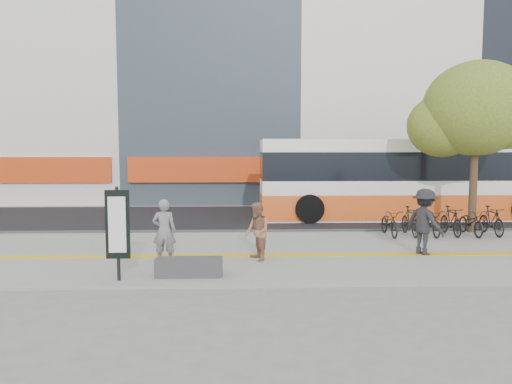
{
  "coord_description": "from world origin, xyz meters",
  "views": [
    {
      "loc": [
        -1.37,
        -12.56,
        3.14
      ],
      "look_at": [
        -0.88,
        2.0,
        1.83
      ],
      "focal_mm": 33.63,
      "sensor_mm": 36.0,
      "label": 1
    }
  ],
  "objects_px": {
    "bus": "(408,181)",
    "pedestrian_dark": "(425,222)",
    "pedestrian_tan": "(257,231)",
    "street_tree": "(474,111)",
    "seated_woman": "(164,231)",
    "signboard": "(118,226)",
    "bench": "(189,267)"
  },
  "relations": [
    {
      "from": "bench",
      "to": "signboard",
      "type": "height_order",
      "value": "signboard"
    },
    {
      "from": "signboard",
      "to": "bus",
      "type": "relative_size",
      "value": 0.17
    },
    {
      "from": "signboard",
      "to": "seated_woman",
      "type": "xyz_separation_m",
      "value": [
        0.8,
        1.69,
        -0.42
      ]
    },
    {
      "from": "street_tree",
      "to": "seated_woman",
      "type": "height_order",
      "value": "street_tree"
    },
    {
      "from": "pedestrian_tan",
      "to": "bench",
      "type": "bearing_deg",
      "value": -65.52
    },
    {
      "from": "signboard",
      "to": "bus",
      "type": "bearing_deg",
      "value": 44.15
    },
    {
      "from": "pedestrian_dark",
      "to": "seated_woman",
      "type": "bearing_deg",
      "value": 66.81
    },
    {
      "from": "pedestrian_dark",
      "to": "signboard",
      "type": "bearing_deg",
      "value": 77.58
    },
    {
      "from": "street_tree",
      "to": "pedestrian_dark",
      "type": "relative_size",
      "value": 3.29
    },
    {
      "from": "street_tree",
      "to": "seated_woman",
      "type": "relative_size",
      "value": 3.64
    },
    {
      "from": "bench",
      "to": "street_tree",
      "type": "distance_m",
      "value": 12.23
    },
    {
      "from": "bus",
      "to": "pedestrian_tan",
      "type": "bearing_deg",
      "value": -130.93
    },
    {
      "from": "street_tree",
      "to": "pedestrian_tan",
      "type": "relative_size",
      "value": 3.93
    },
    {
      "from": "seated_woman",
      "to": "street_tree",
      "type": "bearing_deg",
      "value": -154.26
    },
    {
      "from": "street_tree",
      "to": "seated_woman",
      "type": "bearing_deg",
      "value": -156.35
    },
    {
      "from": "pedestrian_dark",
      "to": "bench",
      "type": "bearing_deg",
      "value": 79.02
    },
    {
      "from": "street_tree",
      "to": "pedestrian_tan",
      "type": "bearing_deg",
      "value": -151.42
    },
    {
      "from": "signboard",
      "to": "street_tree",
      "type": "height_order",
      "value": "street_tree"
    },
    {
      "from": "street_tree",
      "to": "pedestrian_tan",
      "type": "xyz_separation_m",
      "value": [
        -8.08,
        -4.4,
        -3.63
      ]
    },
    {
      "from": "bench",
      "to": "seated_woman",
      "type": "distance_m",
      "value": 1.73
    },
    {
      "from": "street_tree",
      "to": "bus",
      "type": "distance_m",
      "value": 4.75
    },
    {
      "from": "bus",
      "to": "pedestrian_dark",
      "type": "height_order",
      "value": "bus"
    },
    {
      "from": "signboard",
      "to": "street_tree",
      "type": "xyz_separation_m",
      "value": [
        11.38,
        6.33,
        3.15
      ]
    },
    {
      "from": "seated_woman",
      "to": "pedestrian_dark",
      "type": "height_order",
      "value": "pedestrian_dark"
    },
    {
      "from": "street_tree",
      "to": "bus",
      "type": "relative_size",
      "value": 0.48
    },
    {
      "from": "street_tree",
      "to": "bus",
      "type": "xyz_separation_m",
      "value": [
        -1.07,
        3.68,
        -2.81
      ]
    },
    {
      "from": "bench",
      "to": "bus",
      "type": "height_order",
      "value": "bus"
    },
    {
      "from": "pedestrian_tan",
      "to": "pedestrian_dark",
      "type": "relative_size",
      "value": 0.84
    },
    {
      "from": "bus",
      "to": "seated_woman",
      "type": "relative_size",
      "value": 7.55
    },
    {
      "from": "bench",
      "to": "street_tree",
      "type": "bearing_deg",
      "value": 31.62
    },
    {
      "from": "bench",
      "to": "signboard",
      "type": "distance_m",
      "value": 1.94
    },
    {
      "from": "seated_woman",
      "to": "pedestrian_tan",
      "type": "distance_m",
      "value": 2.51
    }
  ]
}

